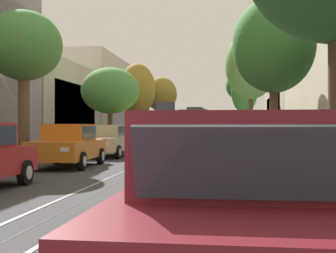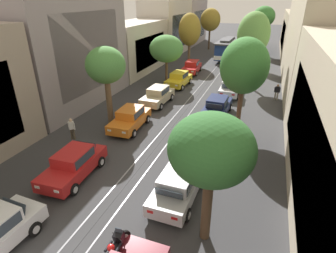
% 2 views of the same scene
% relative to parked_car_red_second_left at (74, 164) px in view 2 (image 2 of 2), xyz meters
% --- Properties ---
extents(ground_plane, '(161.04, 161.04, 0.00)m').
position_rel_parked_car_red_second_left_xyz_m(ground_plane, '(3.06, 18.52, -0.80)').
color(ground_plane, '#38383A').
extents(trolley_track_rails, '(1.14, 72.42, 0.01)m').
position_rel_parked_car_red_second_left_xyz_m(trolley_track_rails, '(3.06, 22.97, -0.79)').
color(trolley_track_rails, gray).
rests_on(trolley_track_rails, ground).
extents(building_facade_left, '(5.90, 64.12, 10.73)m').
position_rel_parked_car_red_second_left_xyz_m(building_facade_left, '(-7.65, 22.09, 3.57)').
color(building_facade_left, gray).
rests_on(building_facade_left, ground).
extents(building_facade_right, '(5.79, 64.12, 9.36)m').
position_rel_parked_car_red_second_left_xyz_m(building_facade_right, '(13.70, 21.16, 3.16)').
color(building_facade_right, '#BCAD93').
rests_on(building_facade_right, ground).
extents(parked_car_red_second_left, '(2.14, 4.42, 1.58)m').
position_rel_parked_car_red_second_left_xyz_m(parked_car_red_second_left, '(0.00, 0.00, 0.00)').
color(parked_car_red_second_left, red).
rests_on(parked_car_red_second_left, ground).
extents(parked_car_orange_mid_left, '(2.10, 4.41, 1.58)m').
position_rel_parked_car_red_second_left_xyz_m(parked_car_orange_mid_left, '(0.09, 6.63, 0.00)').
color(parked_car_orange_mid_left, orange).
rests_on(parked_car_orange_mid_left, ground).
extents(parked_car_beige_fourth_left, '(2.10, 4.40, 1.58)m').
position_rel_parked_car_red_second_left_xyz_m(parked_car_beige_fourth_left, '(0.10, 12.24, 0.00)').
color(parked_car_beige_fourth_left, '#C1B28E').
rests_on(parked_car_beige_fourth_left, ground).
extents(parked_car_yellow_fifth_left, '(2.15, 4.42, 1.58)m').
position_rel_parked_car_red_second_left_xyz_m(parked_car_yellow_fifth_left, '(0.26, 18.18, 0.00)').
color(parked_car_yellow_fifth_left, gold).
rests_on(parked_car_yellow_fifth_left, ground).
extents(parked_car_red_sixth_left, '(2.13, 4.41, 1.58)m').
position_rel_parked_car_red_second_left_xyz_m(parked_car_red_sixth_left, '(0.10, 24.26, 0.00)').
color(parked_car_red_sixth_left, red).
rests_on(parked_car_red_sixth_left, ground).
extents(parked_car_silver_second_right, '(2.05, 4.38, 1.58)m').
position_rel_parked_car_red_second_left_xyz_m(parked_car_silver_second_right, '(5.99, 0.21, 0.00)').
color(parked_car_silver_second_right, '#B7B7BC').
rests_on(parked_car_silver_second_right, ground).
extents(parked_car_maroon_mid_right, '(2.09, 4.40, 1.58)m').
position_rel_parked_car_red_second_left_xyz_m(parked_car_maroon_mid_right, '(6.03, 6.10, 0.00)').
color(parked_car_maroon_mid_right, maroon).
rests_on(parked_car_maroon_mid_right, ground).
extents(parked_car_navy_fourth_right, '(2.10, 4.40, 1.58)m').
position_rel_parked_car_red_second_left_xyz_m(parked_car_navy_fourth_right, '(5.82, 11.40, 0.00)').
color(parked_car_navy_fourth_right, '#19234C').
rests_on(parked_car_navy_fourth_right, ground).
extents(parked_car_white_fifth_right, '(2.07, 4.39, 1.58)m').
position_rel_parked_car_red_second_left_xyz_m(parked_car_white_fifth_right, '(6.07, 17.05, 0.00)').
color(parked_car_white_fifth_right, silver).
rests_on(parked_car_white_fifth_right, ground).
extents(parked_car_yellow_sixth_right, '(2.09, 4.40, 1.58)m').
position_rel_parked_car_red_second_left_xyz_m(parked_car_yellow_sixth_right, '(5.91, 22.74, 0.00)').
color(parked_car_yellow_sixth_right, gold).
rests_on(parked_car_yellow_sixth_right, ground).
extents(parked_car_silver_far_right, '(2.04, 4.38, 1.58)m').
position_rel_parked_car_red_second_left_xyz_m(parked_car_silver_far_right, '(5.93, 28.04, 0.00)').
color(parked_car_silver_far_right, '#B7B7BC').
rests_on(parked_car_silver_far_right, ground).
extents(street_tree_kerb_left_second, '(2.93, 2.93, 5.96)m').
position_rel_parked_car_red_second_left_xyz_m(street_tree_kerb_left_second, '(-1.84, 7.01, 3.73)').
color(street_tree_kerb_left_second, brown).
rests_on(street_tree_kerb_left_second, ground).
extents(street_tree_kerb_left_mid, '(3.79, 3.62, 5.33)m').
position_rel_parked_car_red_second_left_xyz_m(street_tree_kerb_left_mid, '(-1.58, 19.18, 3.02)').
color(street_tree_kerb_left_mid, brown).
rests_on(street_tree_kerb_left_mid, ground).
extents(street_tree_kerb_left_fourth, '(3.18, 3.45, 7.06)m').
position_rel_parked_car_red_second_left_xyz_m(street_tree_kerb_left_fourth, '(-1.90, 29.82, 3.97)').
color(street_tree_kerb_left_fourth, brown).
rests_on(street_tree_kerb_left_fourth, ground).
extents(street_tree_kerb_left_far, '(3.62, 3.45, 7.23)m').
position_rel_parked_car_red_second_left_xyz_m(street_tree_kerb_left_far, '(-1.57, 42.39, 4.43)').
color(street_tree_kerb_left_far, '#4C3826').
rests_on(street_tree_kerb_left_far, ground).
extents(street_tree_kerb_right_near, '(3.18, 3.05, 5.59)m').
position_rel_parked_car_red_second_left_xyz_m(street_tree_kerb_right_near, '(7.79, -1.70, 3.39)').
color(street_tree_kerb_right_near, '#4C3826').
rests_on(street_tree_kerb_right_near, ground).
extents(street_tree_kerb_right_second, '(3.35, 3.66, 6.74)m').
position_rel_parked_car_red_second_left_xyz_m(street_tree_kerb_right_second, '(7.79, 9.28, 3.98)').
color(street_tree_kerb_right_second, brown).
rests_on(street_tree_kerb_right_second, ground).
extents(street_tree_kerb_right_mid, '(3.36, 3.62, 7.81)m').
position_rel_parked_car_red_second_left_xyz_m(street_tree_kerb_right_mid, '(7.48, 20.95, 4.73)').
color(street_tree_kerb_right_mid, '#4C3826').
rests_on(street_tree_kerb_right_mid, ground).
extents(street_tree_kerb_right_fourth, '(2.30, 1.89, 6.60)m').
position_rel_parked_car_red_second_left_xyz_m(street_tree_kerb_right_fourth, '(7.43, 30.59, 3.75)').
color(street_tree_kerb_right_fourth, brown).
rests_on(street_tree_kerb_right_fourth, ground).
extents(street_tree_kerb_right_far, '(3.65, 3.82, 7.71)m').
position_rel_parked_car_red_second_left_xyz_m(street_tree_kerb_right_far, '(7.63, 41.46, 5.17)').
color(street_tree_kerb_right_far, '#4C3826').
rests_on(street_tree_kerb_right_far, ground).
extents(cable_car_trolley, '(2.76, 9.17, 3.28)m').
position_rel_parked_car_red_second_left_xyz_m(cable_car_trolley, '(3.06, 34.07, 0.86)').
color(cable_car_trolley, navy).
rests_on(cable_car_trolley, ground).
extents(pedestrian_on_left_pavement, '(0.55, 0.31, 1.57)m').
position_rel_parked_car_red_second_left_xyz_m(pedestrian_on_left_pavement, '(10.55, 17.09, 0.08)').
color(pedestrian_on_left_pavement, slate).
rests_on(pedestrian_on_left_pavement, ground).
extents(pedestrian_on_right_pavement, '(0.55, 0.42, 1.58)m').
position_rel_parked_car_red_second_left_xyz_m(pedestrian_on_right_pavement, '(-2.92, 3.66, 0.09)').
color(pedestrian_on_right_pavement, '#4C4233').
rests_on(pedestrian_on_right_pavement, ground).
extents(fire_hydrant, '(0.40, 0.22, 0.84)m').
position_rel_parked_car_red_second_left_xyz_m(fire_hydrant, '(7.59, 3.47, -0.38)').
color(fire_hydrant, gold).
rests_on(fire_hydrant, ground).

